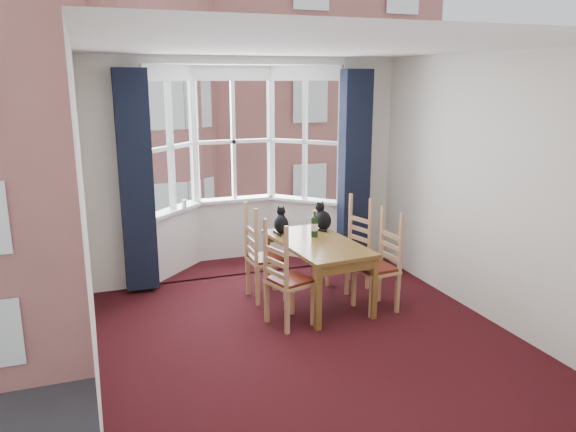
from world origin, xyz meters
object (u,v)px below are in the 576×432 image
chair_left_far (259,261)px  chair_right_near (383,268)px  chair_left_near (283,284)px  wine_bottle (314,225)px  dining_table (317,249)px  candle_tall (184,204)px  chair_right_far (354,250)px  cat_right (323,219)px  cat_left (281,223)px

chair_left_far → chair_right_near: (1.23, -0.73, 0.00)m
chair_left_near → wine_bottle: bearing=47.1°
dining_table → wine_bottle: size_ratio=4.75×
dining_table → chair_right_near: 0.77m
chair_right_near → wine_bottle: bearing=133.3°
chair_left_near → candle_tall: size_ratio=8.11×
dining_table → wine_bottle: bearing=76.6°
chair_left_far → chair_right_near: size_ratio=1.00×
candle_tall → chair_right_near: bearing=-47.2°
chair_right_far → wine_bottle: (-0.59, -0.13, 0.40)m
wine_bottle → candle_tall: size_ratio=2.80×
chair_right_near → chair_right_far: same height
cat_right → candle_tall: size_ratio=3.09×
cat_right → candle_tall: 1.87m
chair_left_near → wine_bottle: 1.01m
chair_left_near → cat_left: 1.10m
dining_table → cat_right: 0.59m
cat_left → chair_right_near: bearing=-45.9°
cat_left → wine_bottle: bearing=-44.2°
chair_left_far → cat_left: (0.34, 0.18, 0.38)m
chair_right_near → chair_left_far: bearing=149.1°
chair_right_far → chair_left_far: bearing=-179.7°
chair_right_near → candle_tall: size_ratio=8.11×
candle_tall → cat_right: bearing=-36.5°
chair_right_far → wine_bottle: wine_bottle is taller
chair_left_near → cat_right: size_ratio=2.62×
chair_left_far → candle_tall: bearing=116.3°
candle_tall → wine_bottle: bearing=-47.4°
chair_left_near → wine_bottle: wine_bottle is taller
chair_right_near → cat_left: (-0.88, 0.91, 0.38)m
chair_right_near → chair_right_far: 0.74m
chair_right_far → cat_right: (-0.36, 0.15, 0.39)m
chair_left_near → chair_right_far: bearing=33.5°
chair_left_far → candle_tall: size_ratio=8.11×
dining_table → cat_left: 0.59m
chair_left_far → cat_right: bearing=10.1°
chair_left_far → chair_right_far: same height
chair_right_far → wine_bottle: size_ratio=2.90×
dining_table → chair_left_far: (-0.60, 0.31, -0.17)m
candle_tall → cat_left: bearing=-48.4°
chair_left_far → chair_right_near: 1.43m
dining_table → chair_left_near: 0.78m
dining_table → chair_left_near: chair_left_near is taller
chair_left_near → chair_left_far: bearing=90.8°
dining_table → cat_left: cat_left is taller
chair_left_near → chair_right_near: bearing=3.2°
cat_left → cat_right: 0.53m
chair_left_near → wine_bottle: (0.64, 0.68, 0.40)m
wine_bottle → chair_right_far: bearing=12.1°
cat_right → candle_tall: bearing=143.5°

